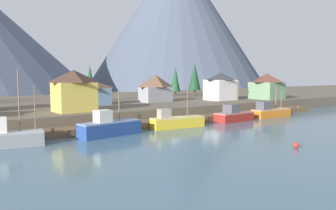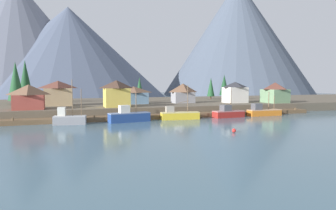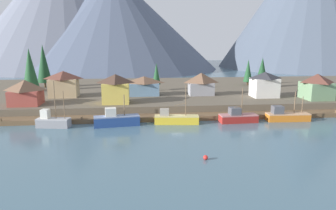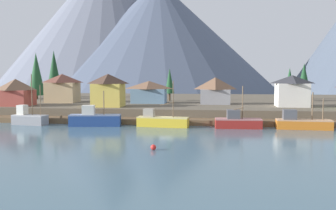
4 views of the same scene
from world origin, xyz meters
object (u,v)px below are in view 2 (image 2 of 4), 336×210
fishing_boat_red (228,113)px  house_grey (183,93)px  conifer_near_left (25,79)px  house_white (235,92)px  house_green (275,92)px  house_red (29,97)px  house_blue (134,95)px  channel_buoy (234,130)px  conifer_near_right (224,85)px  conifer_back_left (140,87)px  conifer_mid_left (211,87)px  house_tan (58,93)px  fishing_boat_blue (129,116)px  fishing_boat_orange (263,112)px  house_yellow (117,93)px  conifer_mid_right (16,81)px  fishing_boat_grey (69,119)px

fishing_boat_red → house_grey: (-3.77, 20.03, 4.50)m
fishing_boat_red → conifer_near_left: (-49.93, 39.44, 8.94)m
house_white → house_green: bearing=-20.4°
house_grey → house_red: (-42.67, -9.03, -0.15)m
house_blue → channel_buoy: (7.62, -41.78, -4.79)m
conifer_near_right → conifer_back_left: 33.52m
conifer_near_left → conifer_near_right: (68.10, -7.23, -2.02)m
house_green → house_red: house_green is taller
conifer_mid_left → conifer_back_left: (-31.11, -8.92, 0.25)m
conifer_near_left → conifer_back_left: size_ratio=1.64×
conifer_back_left → house_tan: bearing=-161.8°
conifer_near_left → channel_buoy: conifer_near_left is taller
fishing_boat_red → fishing_boat_blue: bearing=178.6°
house_red → conifer_mid_left: bearing=23.7°
house_green → house_red: bearing=-179.8°
fishing_boat_orange → conifer_near_right: size_ratio=0.98×
house_grey → conifer_mid_left: bearing=43.0°
fishing_boat_orange → house_yellow: bearing=165.8°
fishing_boat_orange → house_blue: bearing=147.3°
conifer_mid_right → conifer_back_left: size_ratio=1.52×
house_white → house_red: 58.76m
fishing_boat_grey → conifer_mid_left: (53.90, 38.44, 6.05)m
fishing_boat_blue → house_red: house_red is taller
conifer_mid_left → channel_buoy: conifer_mid_left is taller
house_yellow → house_grey: bearing=21.8°
fishing_boat_red → conifer_near_right: bearing=58.4°
house_tan → channel_buoy: size_ratio=10.67×
house_tan → conifer_mid_right: (-11.62, 10.73, 3.28)m
house_tan → house_red: bearing=-121.6°
house_white → conifer_mid_left: bearing=80.6°
fishing_boat_blue → house_tan: size_ratio=1.25×
fishing_boat_blue → conifer_mid_right: 42.39m
fishing_boat_blue → conifer_near_right: conifer_near_right is taller
house_red → conifer_mid_right: size_ratio=0.56×
conifer_mid_right → conifer_back_left: (36.52, -2.53, -1.76)m
fishing_boat_blue → conifer_near_right: (43.64, 32.54, 6.77)m
house_grey → conifer_back_left: size_ratio=0.84×
fishing_boat_grey → house_red: 14.56m
fishing_boat_red → house_red: size_ratio=1.16×
conifer_near_left → conifer_near_right: size_ratio=1.43×
house_white → conifer_near_left: bearing=159.0°
house_blue → house_white: size_ratio=1.24×
house_tan → house_yellow: size_ratio=1.09×
conifer_mid_left → conifer_mid_right: (-67.63, -6.39, 2.01)m
channel_buoy → conifer_mid_left: bearing=65.1°
fishing_boat_red → fishing_boat_grey: bearing=178.0°
house_white → house_red: house_white is taller
fishing_boat_red → house_tan: bearing=149.9°
fishing_boat_blue → house_red: size_ratio=1.35×
conifer_back_left → house_grey: bearing=-39.4°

